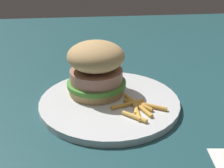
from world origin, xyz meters
TOP-DOWN VIEW (x-y plane):
  - ground_plane at (0.00, 0.00)m, footprint 1.60×1.60m
  - plate at (0.00, 0.02)m, footprint 0.25×0.25m
  - sandwich at (-0.02, 0.05)m, footprint 0.11×0.11m
  - fries_pile at (0.04, -0.02)m, footprint 0.09×0.09m

SIDE VIEW (x-z plane):
  - ground_plane at x=0.00m, z-range 0.00..0.00m
  - plate at x=0.00m, z-range 0.00..0.01m
  - fries_pile at x=0.04m, z-range 0.01..0.02m
  - sandwich at x=-0.02m, z-range 0.01..0.11m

